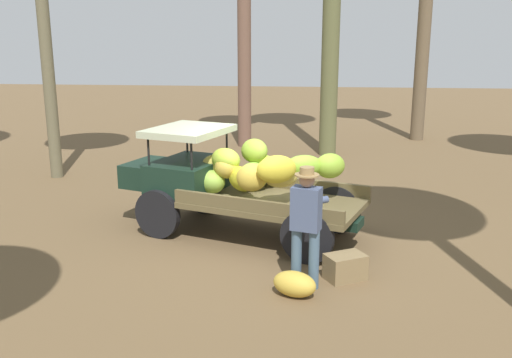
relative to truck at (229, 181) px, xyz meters
The scene contains 5 objects.
ground_plane 1.18m from the truck, 168.94° to the left, with size 60.00×60.00×0.00m, color brown.
truck is the anchor object (origin of this frame).
farmer 2.62m from the truck, 122.57° to the left, with size 0.54×0.50×1.76m.
wooden_crate 2.87m from the truck, 136.48° to the left, with size 0.57×0.38×0.38m, color olive.
loose_banana_bunch 2.95m from the truck, 116.68° to the left, with size 0.63×0.38×0.36m, color gold.
Camera 1 is at (-0.82, 9.68, 3.52)m, focal length 40.01 mm.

